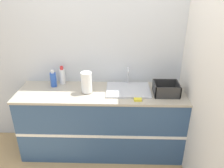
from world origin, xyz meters
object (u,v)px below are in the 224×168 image
object	(u,v)px
dish_rack	(166,90)
bottle_white_spray	(62,76)
paper_towel_roll	(87,82)
bottle_blue	(53,79)
sink	(128,89)

from	to	relation	value
dish_rack	bottle_white_spray	xyz separation A→B (m)	(-1.33, 0.28, 0.05)
dish_rack	paper_towel_roll	bearing A→B (deg)	178.83
paper_towel_roll	bottle_white_spray	bearing A→B (deg)	144.59
bottle_white_spray	bottle_blue	size ratio (longest dim) A/B	1.08
sink	bottle_white_spray	size ratio (longest dim) A/B	2.23
sink	bottle_white_spray	world-z (taller)	bottle_white_spray
sink	bottle_blue	world-z (taller)	sink
bottle_blue	bottle_white_spray	bearing A→B (deg)	42.72
paper_towel_roll	bottle_blue	size ratio (longest dim) A/B	1.17
dish_rack	bottle_blue	xyz separation A→B (m)	(-1.43, 0.19, 0.05)
sink	dish_rack	world-z (taller)	sink
sink	bottle_blue	xyz separation A→B (m)	(-0.98, 0.09, 0.08)
sink	dish_rack	bearing A→B (deg)	-11.76
paper_towel_roll	dish_rack	distance (m)	0.98
dish_rack	bottle_blue	distance (m)	1.44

